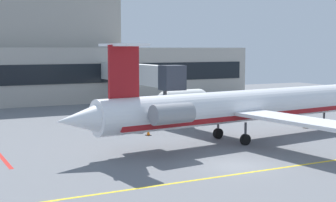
# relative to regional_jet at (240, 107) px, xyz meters

# --- Properties ---
(ground) EXTENTS (120.00, 120.00, 0.11)m
(ground) POSITION_rel_regional_jet_xyz_m (-5.45, -7.37, -2.96)
(ground) COLOR slate
(terminal_building) EXTENTS (60.75, 11.62, 20.55)m
(terminal_building) POSITION_rel_regional_jet_xyz_m (-7.48, 38.78, 4.69)
(terminal_building) COLOR #ADA89E
(terminal_building) RESTS_ON ground
(jet_bridge_west) EXTENTS (2.40, 21.26, 6.03)m
(jet_bridge_west) POSITION_rel_regional_jet_xyz_m (0.14, 21.25, 1.74)
(jet_bridge_west) COLOR silver
(jet_bridge_west) RESTS_ON ground
(regional_jet) EXTENTS (32.94, 24.59, 8.16)m
(regional_jet) POSITION_rel_regional_jet_xyz_m (0.00, 0.00, 0.00)
(regional_jet) COLOR white
(regional_jet) RESTS_ON ground
(baggage_tug) EXTENTS (2.22, 3.51, 2.05)m
(baggage_tug) POSITION_rel_regional_jet_xyz_m (12.30, 20.76, -1.99)
(baggage_tug) COLOR silver
(baggage_tug) RESTS_ON ground
(pushback_tractor) EXTENTS (3.69, 3.18, 2.24)m
(pushback_tractor) POSITION_rel_regional_jet_xyz_m (-6.99, 9.23, -1.91)
(pushback_tractor) COLOR #1E4CB2
(pushback_tractor) RESTS_ON ground
(fuel_tank) EXTENTS (7.38, 2.95, 2.68)m
(fuel_tank) POSITION_rel_regional_jet_xyz_m (5.53, 19.64, -1.42)
(fuel_tank) COLOR white
(fuel_tank) RESTS_ON ground
(safety_cone_alpha) EXTENTS (0.47, 0.47, 0.55)m
(safety_cone_alpha) POSITION_rel_regional_jet_xyz_m (9.75, 2.33, -2.67)
(safety_cone_alpha) COLOR orange
(safety_cone_alpha) RESTS_ON ground
(safety_cone_bravo) EXTENTS (0.47, 0.47, 0.55)m
(safety_cone_bravo) POSITION_rel_regional_jet_xyz_m (-5.78, 5.83, -2.67)
(safety_cone_bravo) COLOR orange
(safety_cone_bravo) RESTS_ON ground
(safety_cone_charlie) EXTENTS (0.47, 0.47, 0.55)m
(safety_cone_charlie) POSITION_rel_regional_jet_xyz_m (13.41, 2.04, -2.67)
(safety_cone_charlie) COLOR orange
(safety_cone_charlie) RESTS_ON ground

